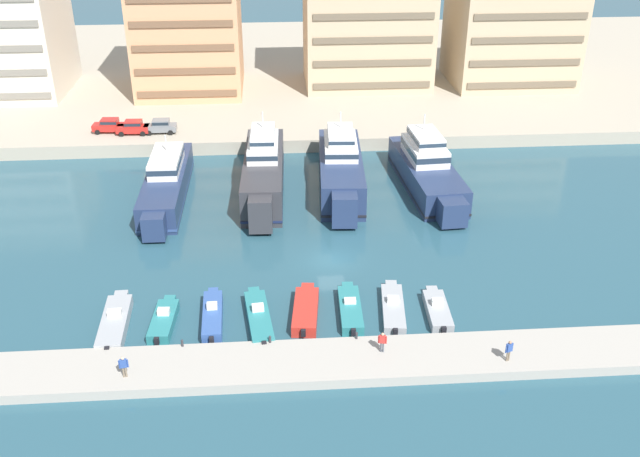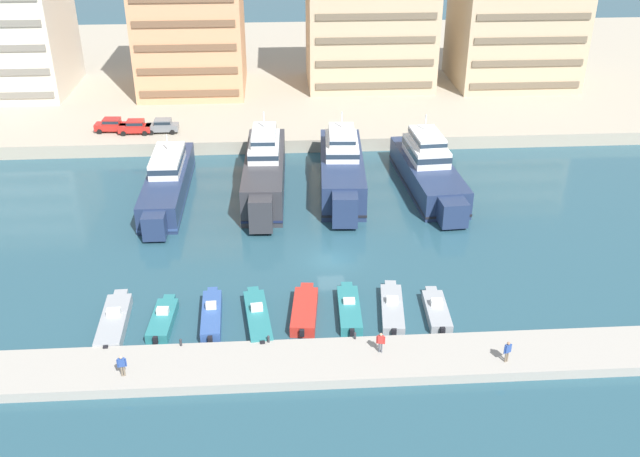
{
  "view_description": "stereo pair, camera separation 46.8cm",
  "coord_description": "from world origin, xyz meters",
  "px_view_note": "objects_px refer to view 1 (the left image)",
  "views": [
    {
      "loc": [
        -5.22,
        -57.17,
        33.91
      ],
      "look_at": [
        -0.98,
        1.7,
        2.5
      ],
      "focal_mm": 40.0,
      "sensor_mm": 36.0,
      "label": 1
    },
    {
      "loc": [
        -4.75,
        -57.2,
        33.91
      ],
      "look_at": [
        -0.98,
        1.7,
        2.5
      ],
      "focal_mm": 40.0,
      "sensor_mm": 36.0,
      "label": 2
    }
  ],
  "objects_px": {
    "car_red_left": "(133,127)",
    "pedestrian_far_side": "(382,341)",
    "yacht_navy_far_left": "(166,182)",
    "motorboat_red_center": "(306,310)",
    "pedestrian_near_edge": "(124,365)",
    "car_grey_mid_left": "(161,126)",
    "yacht_charcoal_left": "(264,171)",
    "motorboat_blue_mid_left": "(213,316)",
    "motorboat_teal_center_left": "(259,318)",
    "yacht_navy_mid_left": "(341,168)",
    "car_red_far_left": "(109,125)",
    "motorboat_teal_center_right": "(350,309)",
    "motorboat_grey_mid_right": "(393,307)",
    "motorboat_teal_left": "(164,320)",
    "yacht_navy_center_left": "(427,170)",
    "motorboat_grey_far_left": "(115,322)",
    "pedestrian_mid_deck": "(509,349)",
    "motorboat_grey_right": "(437,310)"
  },
  "relations": [
    {
      "from": "car_red_left",
      "to": "pedestrian_far_side",
      "type": "xyz_separation_m",
      "value": [
        25.33,
        -45.77,
        -0.84
      ]
    },
    {
      "from": "yacht_navy_far_left",
      "to": "motorboat_red_center",
      "type": "relative_size",
      "value": 2.94
    },
    {
      "from": "pedestrian_near_edge",
      "to": "car_grey_mid_left",
      "type": "bearing_deg",
      "value": 93.9
    },
    {
      "from": "yacht_charcoal_left",
      "to": "motorboat_blue_mid_left",
      "type": "height_order",
      "value": "yacht_charcoal_left"
    },
    {
      "from": "yacht_navy_far_left",
      "to": "pedestrian_near_edge",
      "type": "height_order",
      "value": "yacht_navy_far_left"
    },
    {
      "from": "motorboat_teal_center_left",
      "to": "car_grey_mid_left",
      "type": "height_order",
      "value": "car_grey_mid_left"
    },
    {
      "from": "yacht_navy_mid_left",
      "to": "car_red_far_left",
      "type": "distance_m",
      "value": 32.43
    },
    {
      "from": "motorboat_blue_mid_left",
      "to": "pedestrian_near_edge",
      "type": "bearing_deg",
      "value": -127.49
    },
    {
      "from": "motorboat_teal_center_right",
      "to": "motorboat_grey_mid_right",
      "type": "xyz_separation_m",
      "value": [
        3.57,
        0.01,
        -0.05
      ]
    },
    {
      "from": "motorboat_teal_left",
      "to": "car_red_far_left",
      "type": "xyz_separation_m",
      "value": [
        -11.63,
        40.87,
        2.19
      ]
    },
    {
      "from": "motorboat_teal_center_right",
      "to": "motorboat_grey_mid_right",
      "type": "height_order",
      "value": "motorboat_grey_mid_right"
    },
    {
      "from": "yacht_charcoal_left",
      "to": "pedestrian_far_side",
      "type": "relative_size",
      "value": 12.31
    },
    {
      "from": "yacht_charcoal_left",
      "to": "car_grey_mid_left",
      "type": "bearing_deg",
      "value": 130.96
    },
    {
      "from": "motorboat_teal_center_right",
      "to": "car_red_far_left",
      "type": "height_order",
      "value": "car_red_far_left"
    },
    {
      "from": "motorboat_red_center",
      "to": "pedestrian_far_side",
      "type": "xyz_separation_m",
      "value": [
        5.37,
        -6.24,
        1.31
      ]
    },
    {
      "from": "motorboat_teal_center_left",
      "to": "car_red_left",
      "type": "bearing_deg",
      "value": 111.79
    },
    {
      "from": "motorboat_grey_mid_right",
      "to": "yacht_charcoal_left",
      "type": "bearing_deg",
      "value": 113.43
    },
    {
      "from": "yacht_navy_far_left",
      "to": "motorboat_teal_left",
      "type": "height_order",
      "value": "yacht_navy_far_left"
    },
    {
      "from": "pedestrian_far_side",
      "to": "yacht_navy_mid_left",
      "type": "bearing_deg",
      "value": 90.12
    },
    {
      "from": "motorboat_red_center",
      "to": "motorboat_grey_mid_right",
      "type": "relative_size",
      "value": 0.93
    },
    {
      "from": "yacht_charcoal_left",
      "to": "pedestrian_near_edge",
      "type": "xyz_separation_m",
      "value": [
        -9.94,
        -32.27,
        -0.68
      ]
    },
    {
      "from": "yacht_navy_mid_left",
      "to": "car_red_left",
      "type": "distance_m",
      "value": 29.26
    },
    {
      "from": "motorboat_red_center",
      "to": "pedestrian_near_edge",
      "type": "bearing_deg",
      "value": -149.68
    },
    {
      "from": "pedestrian_near_edge",
      "to": "yacht_charcoal_left",
      "type": "bearing_deg",
      "value": 72.88
    },
    {
      "from": "motorboat_teal_center_right",
      "to": "pedestrian_far_side",
      "type": "height_order",
      "value": "pedestrian_far_side"
    },
    {
      "from": "yacht_navy_far_left",
      "to": "motorboat_teal_center_left",
      "type": "relative_size",
      "value": 2.58
    },
    {
      "from": "pedestrian_near_edge",
      "to": "car_red_far_left",
      "type": "bearing_deg",
      "value": 101.55
    },
    {
      "from": "motorboat_teal_center_left",
      "to": "pedestrian_far_side",
      "type": "distance_m",
      "value": 10.8
    },
    {
      "from": "yacht_navy_center_left",
      "to": "motorboat_teal_left",
      "type": "xyz_separation_m",
      "value": [
        -26.49,
        -24.74,
        -1.72
      ]
    },
    {
      "from": "motorboat_teal_center_left",
      "to": "motorboat_red_center",
      "type": "relative_size",
      "value": 1.14
    },
    {
      "from": "motorboat_grey_far_left",
      "to": "pedestrian_far_side",
      "type": "bearing_deg",
      "value": -15.4
    },
    {
      "from": "pedestrian_far_side",
      "to": "pedestrian_near_edge",
      "type": "bearing_deg",
      "value": -175.31
    },
    {
      "from": "yacht_charcoal_left",
      "to": "pedestrian_mid_deck",
      "type": "bearing_deg",
      "value": -61.31
    },
    {
      "from": "motorboat_grey_right",
      "to": "motorboat_grey_mid_right",
      "type": "bearing_deg",
      "value": 169.35
    },
    {
      "from": "motorboat_blue_mid_left",
      "to": "pedestrian_far_side",
      "type": "bearing_deg",
      "value": -24.51
    },
    {
      "from": "car_red_far_left",
      "to": "car_red_left",
      "type": "bearing_deg",
      "value": -15.39
    },
    {
      "from": "car_red_far_left",
      "to": "pedestrian_far_side",
      "type": "bearing_deg",
      "value": -58.59
    },
    {
      "from": "motorboat_grey_far_left",
      "to": "pedestrian_near_edge",
      "type": "height_order",
      "value": "pedestrian_near_edge"
    },
    {
      "from": "motorboat_grey_far_left",
      "to": "motorboat_teal_left",
      "type": "relative_size",
      "value": 1.3
    },
    {
      "from": "motorboat_grey_far_left",
      "to": "motorboat_red_center",
      "type": "distance_m",
      "value": 15.35
    },
    {
      "from": "motorboat_teal_left",
      "to": "car_red_far_left",
      "type": "relative_size",
      "value": 1.49
    },
    {
      "from": "motorboat_teal_center_left",
      "to": "motorboat_red_center",
      "type": "xyz_separation_m",
      "value": [
        3.85,
        0.76,
        -0.01
      ]
    },
    {
      "from": "motorboat_red_center",
      "to": "car_red_far_left",
      "type": "distance_m",
      "value": 46.59
    },
    {
      "from": "pedestrian_near_edge",
      "to": "pedestrian_far_side",
      "type": "bearing_deg",
      "value": 4.69
    },
    {
      "from": "motorboat_grey_mid_right",
      "to": "car_red_far_left",
      "type": "distance_m",
      "value": 50.55
    },
    {
      "from": "motorboat_grey_far_left",
      "to": "motorboat_teal_center_left",
      "type": "distance_m",
      "value": 11.49
    },
    {
      "from": "motorboat_grey_right",
      "to": "car_red_far_left",
      "type": "height_order",
      "value": "car_red_far_left"
    },
    {
      "from": "motorboat_red_center",
      "to": "motorboat_grey_right",
      "type": "bearing_deg",
      "value": -3.26
    },
    {
      "from": "motorboat_grey_mid_right",
      "to": "car_grey_mid_left",
      "type": "relative_size",
      "value": 1.84
    },
    {
      "from": "motorboat_blue_mid_left",
      "to": "motorboat_grey_right",
      "type": "distance_m",
      "value": 18.41
    }
  ]
}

